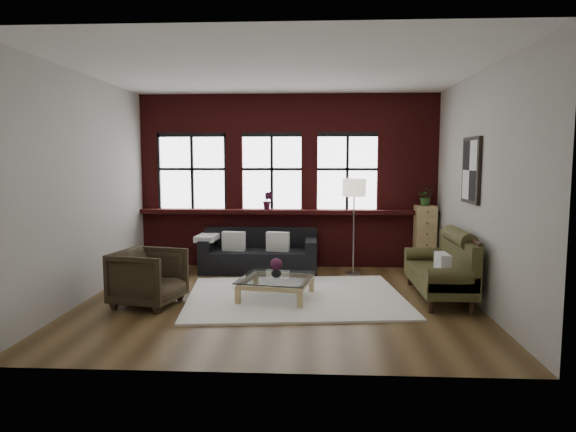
{
  "coord_description": "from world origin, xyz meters",
  "views": [
    {
      "loc": [
        0.51,
        -7.12,
        2.0
      ],
      "look_at": [
        0.1,
        0.6,
        1.15
      ],
      "focal_mm": 32.0,
      "sensor_mm": 36.0,
      "label": 1
    }
  ],
  "objects_px": {
    "armchair": "(149,278)",
    "drawer_chest": "(425,238)",
    "vintage_settee": "(439,266)",
    "vase": "(276,272)",
    "coffee_table": "(276,288)",
    "floor_lamp": "(354,223)",
    "dark_sofa": "(259,251)"
  },
  "relations": [
    {
      "from": "dark_sofa",
      "to": "floor_lamp",
      "type": "height_order",
      "value": "floor_lamp"
    },
    {
      "from": "vintage_settee",
      "to": "armchair",
      "type": "bearing_deg",
      "value": -171.76
    },
    {
      "from": "armchair",
      "to": "drawer_chest",
      "type": "bearing_deg",
      "value": -46.94
    },
    {
      "from": "coffee_table",
      "to": "armchair",
      "type": "bearing_deg",
      "value": -167.27
    },
    {
      "from": "armchair",
      "to": "drawer_chest",
      "type": "relative_size",
      "value": 0.73
    },
    {
      "from": "vintage_settee",
      "to": "vase",
      "type": "bearing_deg",
      "value": -175.16
    },
    {
      "from": "armchair",
      "to": "drawer_chest",
      "type": "distance_m",
      "value": 4.97
    },
    {
      "from": "armchair",
      "to": "floor_lamp",
      "type": "xyz_separation_m",
      "value": [
        2.95,
        2.08,
        0.52
      ]
    },
    {
      "from": "dark_sofa",
      "to": "armchair",
      "type": "bearing_deg",
      "value": -120.1
    },
    {
      "from": "vintage_settee",
      "to": "coffee_table",
      "type": "distance_m",
      "value": 2.37
    },
    {
      "from": "dark_sofa",
      "to": "coffee_table",
      "type": "xyz_separation_m",
      "value": [
        0.45,
        -1.83,
        -0.22
      ]
    },
    {
      "from": "armchair",
      "to": "coffee_table",
      "type": "distance_m",
      "value": 1.79
    },
    {
      "from": "vintage_settee",
      "to": "floor_lamp",
      "type": "xyz_separation_m",
      "value": [
        -1.12,
        1.49,
        0.44
      ]
    },
    {
      "from": "armchair",
      "to": "drawer_chest",
      "type": "xyz_separation_m",
      "value": [
        4.27,
        2.52,
        0.2
      ]
    },
    {
      "from": "coffee_table",
      "to": "vase",
      "type": "xyz_separation_m",
      "value": [
        0.0,
        0.0,
        0.24
      ]
    },
    {
      "from": "dark_sofa",
      "to": "coffee_table",
      "type": "distance_m",
      "value": 1.89
    },
    {
      "from": "vintage_settee",
      "to": "dark_sofa",
      "type": "bearing_deg",
      "value": 149.7
    },
    {
      "from": "dark_sofa",
      "to": "drawer_chest",
      "type": "distance_m",
      "value": 3.01
    },
    {
      "from": "vase",
      "to": "floor_lamp",
      "type": "xyz_separation_m",
      "value": [
        1.22,
        1.69,
        0.51
      ]
    },
    {
      "from": "vintage_settee",
      "to": "drawer_chest",
      "type": "bearing_deg",
      "value": 84.04
    },
    {
      "from": "coffee_table",
      "to": "floor_lamp",
      "type": "bearing_deg",
      "value": 54.15
    },
    {
      "from": "drawer_chest",
      "to": "floor_lamp",
      "type": "distance_m",
      "value": 1.43
    },
    {
      "from": "vase",
      "to": "vintage_settee",
      "type": "bearing_deg",
      "value": 4.84
    },
    {
      "from": "vase",
      "to": "drawer_chest",
      "type": "height_order",
      "value": "drawer_chest"
    },
    {
      "from": "vase",
      "to": "drawer_chest",
      "type": "relative_size",
      "value": 0.13
    },
    {
      "from": "drawer_chest",
      "to": "vase",
      "type": "bearing_deg",
      "value": -140.0
    },
    {
      "from": "dark_sofa",
      "to": "drawer_chest",
      "type": "bearing_deg",
      "value": 5.85
    },
    {
      "from": "vintage_settee",
      "to": "armchair",
      "type": "distance_m",
      "value": 4.12
    },
    {
      "from": "dark_sofa",
      "to": "floor_lamp",
      "type": "xyz_separation_m",
      "value": [
        1.67,
        -0.14,
        0.54
      ]
    },
    {
      "from": "vase",
      "to": "drawer_chest",
      "type": "xyz_separation_m",
      "value": [
        2.54,
        2.13,
        0.19
      ]
    },
    {
      "from": "armchair",
      "to": "floor_lamp",
      "type": "distance_m",
      "value": 3.65
    },
    {
      "from": "drawer_chest",
      "to": "floor_lamp",
      "type": "height_order",
      "value": "floor_lamp"
    }
  ]
}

